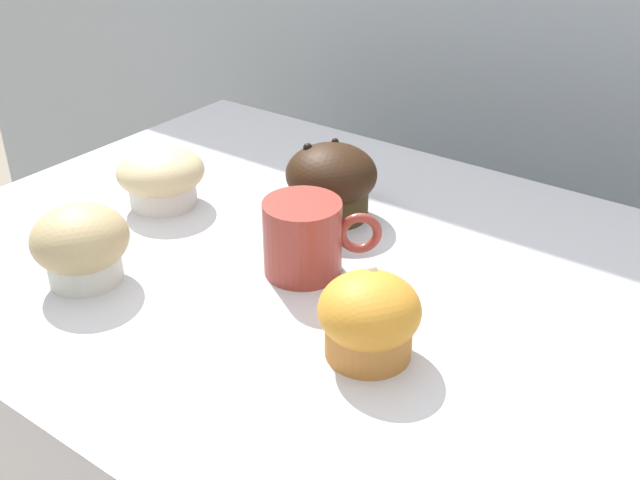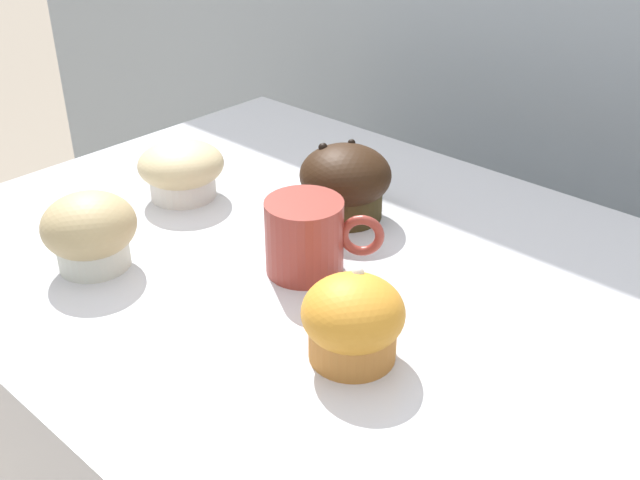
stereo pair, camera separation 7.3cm
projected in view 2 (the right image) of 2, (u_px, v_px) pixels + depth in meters
The scene contains 6 objects.
wall_back at pixel (629, 125), 1.12m from camera, with size 3.20×0.10×1.80m, color #A8B2B7.
muffin_front_center at pixel (353, 320), 0.62m from camera, with size 0.09×0.09×0.08m.
muffin_back_left at pixel (179, 170), 0.89m from camera, with size 0.10×0.10×0.07m.
muffin_back_right at pixel (345, 182), 0.85m from camera, with size 0.10×0.10×0.09m.
muffin_front_right at pixel (90, 231), 0.75m from camera, with size 0.09×0.09×0.08m.
coffee_cup at pixel (306, 235), 0.74m from camera, with size 0.11×0.09×0.08m.
Camera 2 is at (0.38, -0.49, 1.30)m, focal length 42.00 mm.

